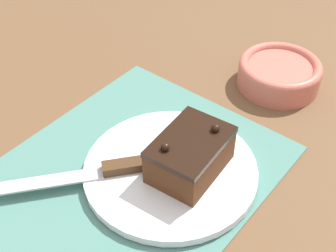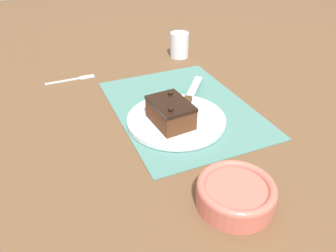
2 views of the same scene
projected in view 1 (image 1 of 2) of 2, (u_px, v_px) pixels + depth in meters
The scene contains 6 objects.
ground_plane at pixel (118, 186), 0.64m from camera, with size 3.00×3.00×0.00m, color brown.
placemat_woven at pixel (118, 185), 0.64m from camera, with size 0.46×0.34×0.00m, color slate.
cake_plate at pixel (170, 170), 0.65m from camera, with size 0.24×0.24×0.01m.
chocolate_cake at pixel (190, 154), 0.63m from camera, with size 0.12×0.09×0.07m.
serving_knife at pixel (102, 171), 0.63m from camera, with size 0.18×0.15×0.01m.
small_bowl at pixel (279, 73), 0.80m from camera, with size 0.14×0.14×0.05m.
Camera 1 is at (0.29, 0.32, 0.49)m, focal length 50.00 mm.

